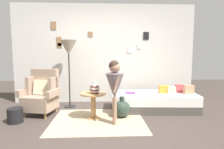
% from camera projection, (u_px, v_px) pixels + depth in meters
% --- Properties ---
extents(ground_plane, '(12.00, 12.00, 0.00)m').
position_uv_depth(ground_plane, '(106.00, 129.00, 3.22)').
color(ground_plane, '#423833').
extents(gallery_wall, '(4.80, 0.12, 2.60)m').
position_uv_depth(gallery_wall, '(105.00, 54.00, 5.01)').
color(gallery_wall, beige).
rests_on(gallery_wall, ground).
extents(rug, '(1.77, 1.45, 0.01)m').
position_uv_depth(rug, '(98.00, 121.00, 3.63)').
color(rug, tan).
rests_on(rug, ground).
extents(armchair, '(0.85, 0.71, 0.97)m').
position_uv_depth(armchair, '(42.00, 94.00, 4.02)').
color(armchair, '#9E7042').
rests_on(armchair, ground).
extents(daybed, '(1.95, 0.93, 0.40)m').
position_uv_depth(daybed, '(154.00, 102.00, 4.31)').
color(daybed, '#4C4742').
rests_on(daybed, ground).
extents(pillow_head, '(0.22, 0.13, 0.20)m').
position_uv_depth(pillow_head, '(189.00, 89.00, 4.21)').
color(pillow_head, tan).
rests_on(pillow_head, daybed).
extents(pillow_mid, '(0.20, 0.13, 0.18)m').
position_uv_depth(pillow_mid, '(180.00, 88.00, 4.39)').
color(pillow_mid, '#D64C56').
rests_on(pillow_mid, daybed).
extents(pillow_back, '(0.20, 0.16, 0.15)m').
position_uv_depth(pillow_back, '(171.00, 90.00, 4.25)').
color(pillow_back, beige).
rests_on(pillow_back, daybed).
extents(pillow_extra, '(0.22, 0.13, 0.18)m').
position_uv_depth(pillow_extra, '(164.00, 89.00, 4.28)').
color(pillow_extra, orange).
rests_on(pillow_extra, daybed).
extents(side_table, '(0.52, 0.52, 0.53)m').
position_uv_depth(side_table, '(93.00, 100.00, 3.74)').
color(side_table, tan).
rests_on(side_table, ground).
extents(vase_striped, '(0.20, 0.20, 0.24)m').
position_uv_depth(vase_striped, '(95.00, 88.00, 3.66)').
color(vase_striped, brown).
rests_on(vase_striped, side_table).
extents(floor_lamp, '(0.39, 0.39, 1.62)m').
position_uv_depth(floor_lamp, '(69.00, 50.00, 4.45)').
color(floor_lamp, black).
rests_on(floor_lamp, ground).
extents(person_child, '(0.34, 0.34, 1.19)m').
position_uv_depth(person_child, '(115.00, 84.00, 3.39)').
color(person_child, '#A37A60').
rests_on(person_child, ground).
extents(book_on_daybed, '(0.24, 0.18, 0.03)m').
position_uv_depth(book_on_daybed, '(130.00, 93.00, 4.27)').
color(book_on_daybed, '#753883').
rests_on(book_on_daybed, daybed).
extents(demijohn_near, '(0.35, 0.35, 0.43)m').
position_uv_depth(demijohn_near, '(122.00, 109.00, 3.82)').
color(demijohn_near, '#2D3D33').
rests_on(demijohn_near, ground).
extents(magazine_basket, '(0.28, 0.28, 0.28)m').
position_uv_depth(magazine_basket, '(15.00, 115.00, 3.53)').
color(magazine_basket, black).
rests_on(magazine_basket, ground).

